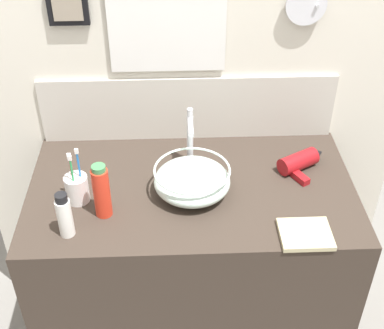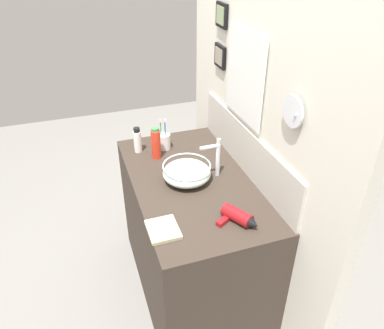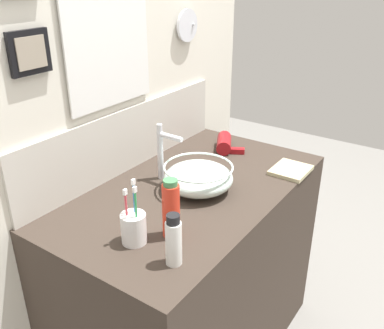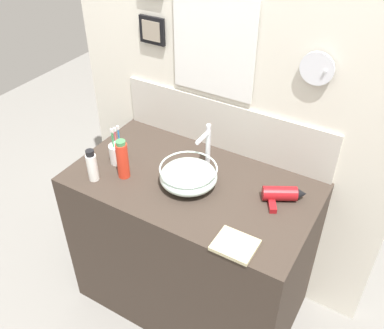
{
  "view_description": "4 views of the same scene",
  "coord_description": "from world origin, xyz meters",
  "px_view_note": "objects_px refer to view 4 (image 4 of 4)",
  "views": [
    {
      "loc": [
        -0.06,
        -1.46,
        2.06
      ],
      "look_at": [
        0.0,
        0.0,
        0.96
      ],
      "focal_mm": 50.0,
      "sensor_mm": 36.0,
      "label": 1
    },
    {
      "loc": [
        1.62,
        -0.55,
        2.04
      ],
      "look_at": [
        0.0,
        0.0,
        0.96
      ],
      "focal_mm": 35.0,
      "sensor_mm": 36.0,
      "label": 2
    },
    {
      "loc": [
        -1.2,
        -0.83,
        1.65
      ],
      "look_at": [
        0.0,
        0.0,
        0.96
      ],
      "focal_mm": 40.0,
      "sensor_mm": 36.0,
      "label": 3
    },
    {
      "loc": [
        0.79,
        -1.33,
        2.12
      ],
      "look_at": [
        0.0,
        0.0,
        0.96
      ],
      "focal_mm": 40.0,
      "sensor_mm": 36.0,
      "label": 4
    }
  ],
  "objects_px": {
    "glass_bowl_sink": "(189,176)",
    "toothbrush_cup": "(118,153)",
    "shampoo_bottle": "(92,166)",
    "lotion_bottle": "(123,160)",
    "faucet": "(207,144)",
    "hair_drier": "(283,194)",
    "hand_towel": "(235,245)"
  },
  "relations": [
    {
      "from": "glass_bowl_sink",
      "to": "toothbrush_cup",
      "type": "distance_m",
      "value": 0.39
    },
    {
      "from": "glass_bowl_sink",
      "to": "faucet",
      "type": "relative_size",
      "value": 1.15
    },
    {
      "from": "hair_drier",
      "to": "lotion_bottle",
      "type": "height_order",
      "value": "lotion_bottle"
    },
    {
      "from": "shampoo_bottle",
      "to": "toothbrush_cup",
      "type": "bearing_deg",
      "value": 85.24
    },
    {
      "from": "lotion_bottle",
      "to": "hand_towel",
      "type": "bearing_deg",
      "value": -11.6
    },
    {
      "from": "shampoo_bottle",
      "to": "lotion_bottle",
      "type": "bearing_deg",
      "value": 39.89
    },
    {
      "from": "toothbrush_cup",
      "to": "shampoo_bottle",
      "type": "xyz_separation_m",
      "value": [
        -0.01,
        -0.16,
        0.03
      ]
    },
    {
      "from": "glass_bowl_sink",
      "to": "hair_drier",
      "type": "bearing_deg",
      "value": 17.08
    },
    {
      "from": "hair_drier",
      "to": "lotion_bottle",
      "type": "distance_m",
      "value": 0.74
    },
    {
      "from": "lotion_bottle",
      "to": "hair_drier",
      "type": "bearing_deg",
      "value": 17.39
    },
    {
      "from": "faucet",
      "to": "hand_towel",
      "type": "xyz_separation_m",
      "value": [
        0.35,
        -0.4,
        -0.12
      ]
    },
    {
      "from": "glass_bowl_sink",
      "to": "faucet",
      "type": "height_order",
      "value": "faucet"
    },
    {
      "from": "lotion_bottle",
      "to": "shampoo_bottle",
      "type": "bearing_deg",
      "value": -140.11
    },
    {
      "from": "shampoo_bottle",
      "to": "lotion_bottle",
      "type": "relative_size",
      "value": 0.82
    },
    {
      "from": "shampoo_bottle",
      "to": "lotion_bottle",
      "type": "distance_m",
      "value": 0.14
    },
    {
      "from": "faucet",
      "to": "shampoo_bottle",
      "type": "xyz_separation_m",
      "value": [
        -0.41,
        -0.35,
        -0.06
      ]
    },
    {
      "from": "hand_towel",
      "to": "lotion_bottle",
      "type": "bearing_deg",
      "value": 168.4
    },
    {
      "from": "shampoo_bottle",
      "to": "hand_towel",
      "type": "distance_m",
      "value": 0.76
    },
    {
      "from": "toothbrush_cup",
      "to": "lotion_bottle",
      "type": "xyz_separation_m",
      "value": [
        0.09,
        -0.07,
        0.04
      ]
    },
    {
      "from": "hair_drier",
      "to": "glass_bowl_sink",
      "type": "bearing_deg",
      "value": -162.92
    },
    {
      "from": "faucet",
      "to": "toothbrush_cup",
      "type": "xyz_separation_m",
      "value": [
        -0.39,
        -0.19,
        -0.08
      ]
    },
    {
      "from": "hand_towel",
      "to": "shampoo_bottle",
      "type": "bearing_deg",
      "value": 176.77
    },
    {
      "from": "faucet",
      "to": "glass_bowl_sink",
      "type": "bearing_deg",
      "value": -90.0
    },
    {
      "from": "toothbrush_cup",
      "to": "hand_towel",
      "type": "bearing_deg",
      "value": -15.58
    },
    {
      "from": "toothbrush_cup",
      "to": "hand_towel",
      "type": "relative_size",
      "value": 1.28
    },
    {
      "from": "hair_drier",
      "to": "toothbrush_cup",
      "type": "distance_m",
      "value": 0.81
    },
    {
      "from": "hair_drier",
      "to": "hand_towel",
      "type": "distance_m",
      "value": 0.36
    },
    {
      "from": "faucet",
      "to": "shampoo_bottle",
      "type": "height_order",
      "value": "faucet"
    },
    {
      "from": "toothbrush_cup",
      "to": "hand_towel",
      "type": "height_order",
      "value": "toothbrush_cup"
    },
    {
      "from": "hair_drier",
      "to": "shampoo_bottle",
      "type": "bearing_deg",
      "value": -159.06
    },
    {
      "from": "faucet",
      "to": "hand_towel",
      "type": "height_order",
      "value": "faucet"
    },
    {
      "from": "glass_bowl_sink",
      "to": "lotion_bottle",
      "type": "distance_m",
      "value": 0.32
    }
  ]
}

